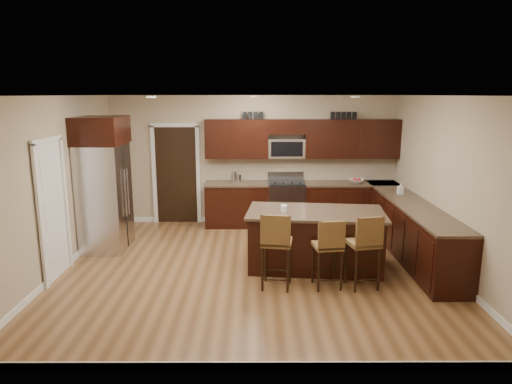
{
  "coord_description": "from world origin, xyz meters",
  "views": [
    {
      "loc": [
        0.02,
        -6.84,
        2.72
      ],
      "look_at": [
        0.04,
        0.4,
        1.16
      ],
      "focal_mm": 32.0,
      "sensor_mm": 36.0,
      "label": 1
    }
  ],
  "objects_px": {
    "island": "(315,241)",
    "stool_mid": "(329,246)",
    "stool_left": "(276,242)",
    "stool_right": "(365,243)",
    "range": "(286,204)",
    "refrigerator": "(104,183)"
  },
  "relations": [
    {
      "from": "island",
      "to": "stool_mid",
      "type": "relative_size",
      "value": 2.19
    },
    {
      "from": "stool_left",
      "to": "stool_right",
      "type": "distance_m",
      "value": 1.25
    },
    {
      "from": "range",
      "to": "stool_right",
      "type": "height_order",
      "value": "range"
    },
    {
      "from": "stool_mid",
      "to": "refrigerator",
      "type": "relative_size",
      "value": 0.44
    },
    {
      "from": "island",
      "to": "stool_right",
      "type": "xyz_separation_m",
      "value": [
        0.59,
        -0.84,
        0.25
      ]
    },
    {
      "from": "stool_right",
      "to": "refrigerator",
      "type": "height_order",
      "value": "refrigerator"
    },
    {
      "from": "range",
      "to": "refrigerator",
      "type": "xyz_separation_m",
      "value": [
        -3.3,
        -1.45,
        0.73
      ]
    },
    {
      "from": "range",
      "to": "refrigerator",
      "type": "bearing_deg",
      "value": -156.26
    },
    {
      "from": "stool_right",
      "to": "refrigerator",
      "type": "relative_size",
      "value": 0.46
    },
    {
      "from": "range",
      "to": "stool_mid",
      "type": "xyz_separation_m",
      "value": [
        0.38,
        -3.2,
        0.17
      ]
    },
    {
      "from": "island",
      "to": "refrigerator",
      "type": "distance_m",
      "value": 3.79
    },
    {
      "from": "range",
      "to": "stool_left",
      "type": "relative_size",
      "value": 1.0
    },
    {
      "from": "stool_mid",
      "to": "refrigerator",
      "type": "distance_m",
      "value": 4.12
    },
    {
      "from": "stool_right",
      "to": "refrigerator",
      "type": "xyz_separation_m",
      "value": [
        -4.19,
        1.75,
        0.53
      ]
    },
    {
      "from": "refrigerator",
      "to": "range",
      "type": "bearing_deg",
      "value": 23.74
    },
    {
      "from": "stool_left",
      "to": "stool_right",
      "type": "xyz_separation_m",
      "value": [
        1.25,
        0.0,
        -0.02
      ]
    },
    {
      "from": "range",
      "to": "refrigerator",
      "type": "height_order",
      "value": "refrigerator"
    },
    {
      "from": "range",
      "to": "island",
      "type": "bearing_deg",
      "value": -82.73
    },
    {
      "from": "range",
      "to": "stool_mid",
      "type": "distance_m",
      "value": 3.23
    },
    {
      "from": "stool_mid",
      "to": "stool_right",
      "type": "bearing_deg",
      "value": -8.17
    },
    {
      "from": "stool_mid",
      "to": "refrigerator",
      "type": "height_order",
      "value": "refrigerator"
    },
    {
      "from": "refrigerator",
      "to": "stool_left",
      "type": "bearing_deg",
      "value": -30.84
    }
  ]
}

